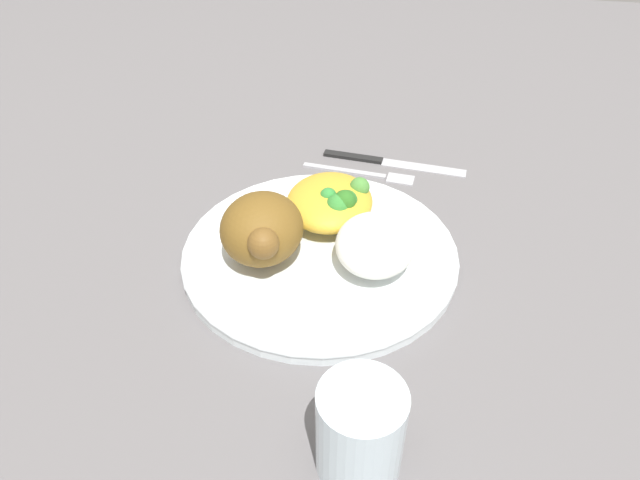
{
  "coord_description": "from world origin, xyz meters",
  "views": [
    {
      "loc": [
        0.46,
        0.08,
        0.4
      ],
      "look_at": [
        0.0,
        0.0,
        0.03
      ],
      "focal_mm": 32.43,
      "sensor_mm": 36.0,
      "label": 1
    }
  ],
  "objects_px": {
    "roasted_chicken": "(262,229)",
    "fork": "(366,173)",
    "water_glass": "(360,431)",
    "plate": "(320,253)",
    "mac_cheese_with_broccoli": "(334,202)",
    "rice_pile": "(375,244)",
    "knife": "(381,160)"
  },
  "relations": [
    {
      "from": "roasted_chicken",
      "to": "water_glass",
      "type": "bearing_deg",
      "value": 31.71
    },
    {
      "from": "knife",
      "to": "rice_pile",
      "type": "bearing_deg",
      "value": 3.34
    },
    {
      "from": "roasted_chicken",
      "to": "water_glass",
      "type": "height_order",
      "value": "roasted_chicken"
    },
    {
      "from": "plate",
      "to": "rice_pile",
      "type": "distance_m",
      "value": 0.07
    },
    {
      "from": "roasted_chicken",
      "to": "water_glass",
      "type": "relative_size",
      "value": 1.22
    },
    {
      "from": "mac_cheese_with_broccoli",
      "to": "fork",
      "type": "relative_size",
      "value": 0.77
    },
    {
      "from": "mac_cheese_with_broccoli",
      "to": "roasted_chicken",
      "type": "bearing_deg",
      "value": -36.72
    },
    {
      "from": "rice_pile",
      "to": "fork",
      "type": "height_order",
      "value": "rice_pile"
    },
    {
      "from": "rice_pile",
      "to": "knife",
      "type": "relative_size",
      "value": 0.49
    },
    {
      "from": "knife",
      "to": "water_glass",
      "type": "bearing_deg",
      "value": 3.24
    },
    {
      "from": "rice_pile",
      "to": "water_glass",
      "type": "relative_size",
      "value": 1.16
    },
    {
      "from": "plate",
      "to": "fork",
      "type": "bearing_deg",
      "value": 170.51
    },
    {
      "from": "plate",
      "to": "fork",
      "type": "distance_m",
      "value": 0.18
    },
    {
      "from": "roasted_chicken",
      "to": "fork",
      "type": "height_order",
      "value": "roasted_chicken"
    },
    {
      "from": "plate",
      "to": "roasted_chicken",
      "type": "bearing_deg",
      "value": -66.71
    },
    {
      "from": "water_glass",
      "to": "roasted_chicken",
      "type": "bearing_deg",
      "value": -148.29
    },
    {
      "from": "rice_pile",
      "to": "fork",
      "type": "distance_m",
      "value": 0.19
    },
    {
      "from": "knife",
      "to": "plate",
      "type": "bearing_deg",
      "value": -12.31
    },
    {
      "from": "plate",
      "to": "mac_cheese_with_broccoli",
      "type": "distance_m",
      "value": 0.06
    },
    {
      "from": "mac_cheese_with_broccoli",
      "to": "knife",
      "type": "relative_size",
      "value": 0.58
    },
    {
      "from": "mac_cheese_with_broccoli",
      "to": "knife",
      "type": "bearing_deg",
      "value": 165.25
    },
    {
      "from": "plate",
      "to": "fork",
      "type": "relative_size",
      "value": 2.04
    },
    {
      "from": "rice_pile",
      "to": "fork",
      "type": "relative_size",
      "value": 0.66
    },
    {
      "from": "roasted_chicken",
      "to": "mac_cheese_with_broccoli",
      "type": "relative_size",
      "value": 0.9
    },
    {
      "from": "roasted_chicken",
      "to": "plate",
      "type": "bearing_deg",
      "value": 113.29
    },
    {
      "from": "plate",
      "to": "water_glass",
      "type": "height_order",
      "value": "water_glass"
    },
    {
      "from": "plate",
      "to": "roasted_chicken",
      "type": "relative_size",
      "value": 2.93
    },
    {
      "from": "rice_pile",
      "to": "roasted_chicken",
      "type": "bearing_deg",
      "value": -83.84
    },
    {
      "from": "plate",
      "to": "knife",
      "type": "relative_size",
      "value": 1.53
    },
    {
      "from": "plate",
      "to": "mac_cheese_with_broccoli",
      "type": "xyz_separation_m",
      "value": [
        -0.06,
        0.01,
        0.03
      ]
    },
    {
      "from": "rice_pile",
      "to": "fork",
      "type": "bearing_deg",
      "value": -171.08
    },
    {
      "from": "rice_pile",
      "to": "water_glass",
      "type": "bearing_deg",
      "value": 3.13
    }
  ]
}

